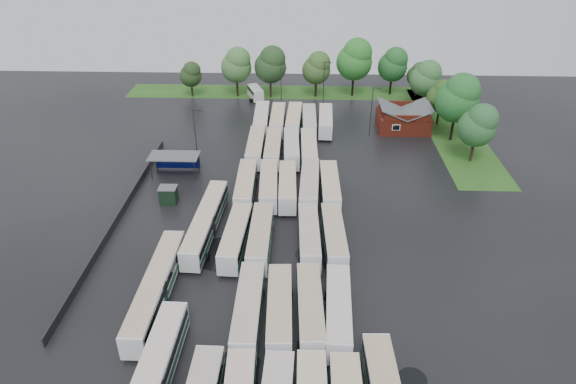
{
  "coord_description": "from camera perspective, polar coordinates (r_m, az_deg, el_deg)",
  "views": [
    {
      "loc": [
        4.29,
        -54.08,
        40.26
      ],
      "look_at": [
        2.0,
        12.0,
        2.5
      ],
      "focal_mm": 32.0,
      "sensor_mm": 36.0,
      "label": 1
    }
  ],
  "objects": [
    {
      "name": "grass_strip_north",
      "position": [
        125.53,
        0.85,
        11.02
      ],
      "size": [
        80.0,
        10.0,
        0.01
      ],
      "primitive_type": "cube",
      "color": "#275618",
      "rests_on": "ground"
    },
    {
      "name": "west_fence",
      "position": [
        78.28,
        -18.12,
        -2.36
      ],
      "size": [
        0.1,
        50.0,
        1.2
      ],
      "primitive_type": "cube",
      "color": "#2D2D30",
      "rests_on": "ground"
    },
    {
      "name": "bus_r2c1",
      "position": [
        67.21,
        -3.07,
        -5.05
      ],
      "size": [
        2.75,
        12.82,
        3.57
      ],
      "rotation": [
        0.0,
        0.0,
        -0.0
      ],
      "color": "silver",
      "rests_on": "ground"
    },
    {
      "name": "wash_shed",
      "position": [
        87.42,
        -12.47,
        3.75
      ],
      "size": [
        8.2,
        4.2,
        3.58
      ],
      "color": "#2D2D30",
      "rests_on": "ground"
    },
    {
      "name": "bus_r5c0",
      "position": [
        103.9,
        -2.95,
        8.08
      ],
      "size": [
        3.17,
        13.11,
        3.63
      ],
      "rotation": [
        0.0,
        0.0,
        0.03
      ],
      "color": "silver",
      "rests_on": "ground"
    },
    {
      "name": "bus_r4c0",
      "position": [
        91.6,
        -3.61,
        4.97
      ],
      "size": [
        2.91,
        12.96,
        3.6
      ],
      "rotation": [
        0.0,
        0.0,
        0.01
      ],
      "color": "silver",
      "rests_on": "ground"
    },
    {
      "name": "bus_r4c1",
      "position": [
        91.18,
        -1.66,
        4.87
      ],
      "size": [
        2.81,
        12.72,
        3.53
      ],
      "rotation": [
        0.0,
        0.0,
        0.01
      ],
      "color": "silver",
      "rests_on": "ground"
    },
    {
      "name": "lamp_post_nw",
      "position": [
        87.7,
        -10.17,
        6.33
      ],
      "size": [
        1.62,
        0.32,
        10.53
      ],
      "color": "#2D2D30",
      "rests_on": "ground"
    },
    {
      "name": "tree_north_0",
      "position": [
        123.06,
        -10.72,
        12.75
      ],
      "size": [
        5.02,
        5.02,
        8.32
      ],
      "color": "black",
      "rests_on": "ground"
    },
    {
      "name": "tree_north_3",
      "position": [
        120.63,
        3.26,
        13.62
      ],
      "size": [
        6.47,
        6.47,
        10.72
      ],
      "color": "black",
      "rests_on": "ground"
    },
    {
      "name": "tree_north_5",
      "position": [
        124.27,
        11.65,
        13.74
      ],
      "size": [
        6.81,
        6.81,
        11.27
      ],
      "color": "black",
      "rests_on": "ground"
    },
    {
      "name": "lamp_post_ne",
      "position": [
        100.42,
        9.34,
        9.19
      ],
      "size": [
        1.5,
        0.29,
        9.77
      ],
      "color": "#2D2D30",
      "rests_on": "ground"
    },
    {
      "name": "brick_building",
      "position": [
        106.02,
        12.67,
        7.76
      ],
      "size": [
        10.07,
        8.6,
        5.39
      ],
      "color": "maroon",
      "rests_on": "ground"
    },
    {
      "name": "bus_r2c0",
      "position": [
        67.58,
        -5.83,
        -5.0
      ],
      "size": [
        3.25,
        12.7,
        3.5
      ],
      "rotation": [
        0.0,
        0.0,
        -0.05
      ],
      "color": "silver",
      "rests_on": "ground"
    },
    {
      "name": "puddle_0",
      "position": [
        53.28,
        -5.91,
        -19.56
      ],
      "size": [
        6.25,
        6.25,
        0.01
      ],
      "primitive_type": "cylinder",
      "color": "black",
      "rests_on": "ground"
    },
    {
      "name": "bus_r5c3",
      "position": [
        103.16,
        2.38,
        7.88
      ],
      "size": [
        2.82,
        12.46,
        3.46
      ],
      "rotation": [
        0.0,
        0.0,
        0.01
      ],
      "color": "silver",
      "rests_on": "ground"
    },
    {
      "name": "bus_r1c4",
      "position": [
        56.69,
        5.61,
        -13.02
      ],
      "size": [
        3.12,
        12.56,
        3.47
      ],
      "rotation": [
        0.0,
        0.0,
        -0.04
      ],
      "color": "silver",
      "rests_on": "ground"
    },
    {
      "name": "bus_r2c3",
      "position": [
        67.47,
        2.35,
        -4.95
      ],
      "size": [
        3.05,
        12.46,
        3.45
      ],
      "rotation": [
        0.0,
        0.0,
        0.03
      ],
      "color": "silver",
      "rests_on": "ground"
    },
    {
      "name": "lamp_post_back_w",
      "position": [
        113.59,
        -0.71,
        11.85
      ],
      "size": [
        1.43,
        0.28,
        9.29
      ],
      "color": "#2D2D30",
      "rests_on": "ground"
    },
    {
      "name": "utility_hut",
      "position": [
        79.88,
        -13.15,
        -0.3
      ],
      "size": [
        2.7,
        2.2,
        2.62
      ],
      "color": "black",
      "rests_on": "ground"
    },
    {
      "name": "tree_east_4",
      "position": [
        123.78,
        15.27,
        12.51
      ],
      "size": [
        5.37,
        5.37,
        8.89
      ],
      "color": "black",
      "rests_on": "ground"
    },
    {
      "name": "tree_east_0",
      "position": [
        93.78,
        20.42,
        7.0
      ],
      "size": [
        6.5,
        6.5,
        10.77
      ],
      "color": "#302319",
      "rests_on": "ground"
    },
    {
      "name": "artic_bus_west_c",
      "position": [
        61.14,
        -14.43,
        -10.23
      ],
      "size": [
        2.76,
        18.76,
        3.48
      ],
      "rotation": [
        0.0,
        0.0,
        -0.01
      ],
      "color": "silver",
      "rests_on": "ground"
    },
    {
      "name": "bus_r3c0",
      "position": [
        79.12,
        -4.7,
        0.68
      ],
      "size": [
        3.06,
        12.93,
        3.58
      ],
      "rotation": [
        0.0,
        0.0,
        0.03
      ],
      "color": "silver",
      "rests_on": "ground"
    },
    {
      "name": "puddle_3",
      "position": [
        67.36,
        2.87,
        -7.01
      ],
      "size": [
        4.81,
        4.81,
        0.01
      ],
      "primitive_type": "cylinder",
      "color": "black",
      "rests_on": "ground"
    },
    {
      "name": "bus_r4c2",
      "position": [
        91.23,
        0.38,
        4.87
      ],
      "size": [
        3.17,
        12.54,
        3.46
      ],
      "rotation": [
        0.0,
        0.0,
        0.04
      ],
      "color": "silver",
      "rests_on": "ground"
    },
    {
      "name": "tree_east_1",
      "position": [
        101.07,
        18.44,
        9.9
      ],
      "size": [
        7.99,
        7.99,
        13.23
      ],
      "color": "black",
      "rests_on": "ground"
    },
    {
      "name": "tree_east_2",
      "position": [
        108.89,
        16.76,
        10.18
      ],
      "size": [
        5.71,
        5.71,
        9.46
      ],
      "color": "black",
      "rests_on": "ground"
    },
    {
      "name": "bus_r5c2",
      "position": [
        103.39,
        0.66,
        8.0
      ],
      "size": [
        3.13,
        13.01,
        3.6
      ],
      "rotation": [
        0.0,
        0.0,
        -0.03
      ],
      "color": "silver",
      "rests_on": "ground"
    },
    {
      "name": "bus_r5c4",
      "position": [
        103.42,
        4.19,
        7.88
      ],
      "size": [
        3.03,
        12.56,
        3.48
      ],
      "rotation": [
        0.0,
        0.0,
        -0.03
      ],
      "color": "silver",
      "rests_on": "ground"
    },
    {
      "name": "ground",
      "position": [
        67.55,
        -2.06,
        -6.87
      ],
      "size": [
        160.0,
        160.0,
        0.0
      ],
      "primitive_type": "plane",
      "color": "black",
      "rests_on": "ground"
    },
    {
      "name": "bus_r3c3",
      "position": [
        78.96,
        2.4,
        0.71
      ],
      "size": [
        3.16,
        13.08,
        3.62
      ],
      "rotation": [
        0.0,
        0.0,
        -0.03
      ],
      "color": "silver",
      "rests_on": "ground"
    },
    {
      "name": "tree_north_2",
      "position": [
        119.94,
        -1.9,
        13.99
      ],
      "size": [
        7.28,
        7.28,
        12.06
      ],
      "color": "#3C2A1C",
      "rests_on": "ground"
    },
    {
      "name": "tree_north_6",
      "position": [
        124.93,
        14.29,
        12.56
      ],
      "size": [
        4.93,
        4.93,
        8.17
      ],
      "color": "black",
      "rests_on": "ground"
    },
    {
      "name": "bus_r1c1",
      "position": [
        56.71,
        -4.4,
        -12.86
      ],
      "size": [
        2.83,
        12.82,
        3.56
      ],
      "rotation": [
        0.0,
        0.0,
        0.01
      ],
      "color": "silver",
      "rests_on": "ground"
    },
    {
      "name": "puddle_4",
      "position": [
        54.09,
        13.67,
        -19.51
      ],
      "size": [
        2.84,
        2.84,
        0.01
      ],
      "primitive_type": "cylinder",
      "color": "black",
      "rests_on": "ground"
    },
    {
      "name": "grass_strip_east",
      "position": [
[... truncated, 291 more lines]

